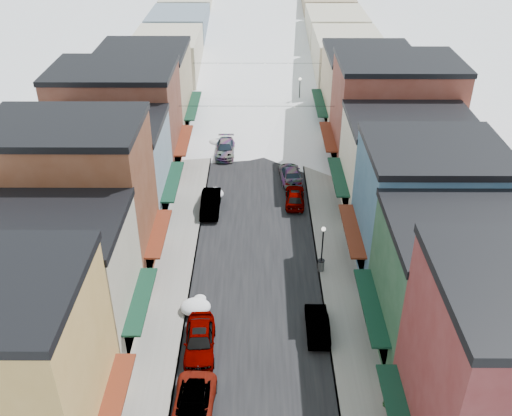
{
  "coord_description": "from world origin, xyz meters",
  "views": [
    {
      "loc": [
        0.17,
        -16.6,
        28.02
      ],
      "look_at": [
        0.0,
        25.89,
        2.25
      ],
      "focal_mm": 40.0,
      "sensor_mm": 36.0,
      "label": 1
    }
  ],
  "objects_px": {
    "car_white_suv": "(193,407)",
    "car_dark_hatch": "(210,203)",
    "streetlamp_near": "(323,243)",
    "car_green_sedan": "(317,324)",
    "car_silver_sedan": "(200,340)",
    "trash_can": "(321,265)"
  },
  "relations": [
    {
      "from": "trash_can",
      "to": "car_green_sedan",
      "type": "bearing_deg",
      "value": -97.43
    },
    {
      "from": "car_white_suv",
      "to": "car_dark_hatch",
      "type": "relative_size",
      "value": 1.07
    },
    {
      "from": "car_dark_hatch",
      "to": "car_green_sedan",
      "type": "xyz_separation_m",
      "value": [
        8.57,
        -16.25,
        -0.09
      ]
    },
    {
      "from": "car_dark_hatch",
      "to": "trash_can",
      "type": "distance_m",
      "value": 13.31
    },
    {
      "from": "car_silver_sedan",
      "to": "trash_can",
      "type": "height_order",
      "value": "car_silver_sedan"
    },
    {
      "from": "car_silver_sedan",
      "to": "trash_can",
      "type": "bearing_deg",
      "value": 41.59
    },
    {
      "from": "car_white_suv",
      "to": "streetlamp_near",
      "type": "distance_m",
      "value": 16.64
    },
    {
      "from": "car_green_sedan",
      "to": "streetlamp_near",
      "type": "distance_m",
      "value": 7.25
    },
    {
      "from": "car_white_suv",
      "to": "car_dark_hatch",
      "type": "bearing_deg",
      "value": 93.85
    },
    {
      "from": "car_green_sedan",
      "to": "streetlamp_near",
      "type": "height_order",
      "value": "streetlamp_near"
    },
    {
      "from": "car_green_sedan",
      "to": "streetlamp_near",
      "type": "bearing_deg",
      "value": -97.07
    },
    {
      "from": "car_white_suv",
      "to": "car_silver_sedan",
      "type": "relative_size",
      "value": 1.05
    },
    {
      "from": "car_white_suv",
      "to": "trash_can",
      "type": "distance_m",
      "value": 16.52
    },
    {
      "from": "streetlamp_near",
      "to": "car_silver_sedan",
      "type": "bearing_deg",
      "value": -135.94
    },
    {
      "from": "car_dark_hatch",
      "to": "car_green_sedan",
      "type": "relative_size",
      "value": 1.12
    },
    {
      "from": "car_dark_hatch",
      "to": "car_green_sedan",
      "type": "distance_m",
      "value": 18.37
    },
    {
      "from": "car_green_sedan",
      "to": "trash_can",
      "type": "xyz_separation_m",
      "value": [
        0.9,
        6.9,
        -0.08
      ]
    },
    {
      "from": "trash_can",
      "to": "streetlamp_near",
      "type": "height_order",
      "value": "streetlamp_near"
    },
    {
      "from": "streetlamp_near",
      "to": "car_green_sedan",
      "type": "bearing_deg",
      "value": -97.42
    },
    {
      "from": "car_silver_sedan",
      "to": "car_green_sedan",
      "type": "relative_size",
      "value": 1.15
    },
    {
      "from": "car_silver_sedan",
      "to": "car_dark_hatch",
      "type": "distance_m",
      "value": 17.95
    },
    {
      "from": "car_dark_hatch",
      "to": "trash_can",
      "type": "xyz_separation_m",
      "value": [
        9.47,
        -9.34,
        -0.17
      ]
    }
  ]
}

